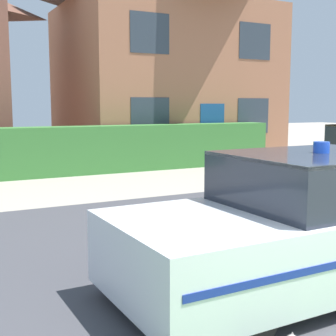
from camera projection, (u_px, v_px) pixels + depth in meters
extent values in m
cube|color=#424247|center=(165.00, 244.00, 6.89)|extent=(28.00, 6.57, 0.01)
cube|color=#3D7F38|center=(62.00, 151.00, 13.67)|extent=(14.37, 0.85, 1.43)
cylinder|color=black|center=(157.00, 259.00, 5.32)|extent=(0.59, 0.21, 0.58)
cylinder|color=black|center=(247.00, 315.00, 3.90)|extent=(0.59, 0.21, 0.58)
cylinder|color=black|center=(320.00, 230.00, 6.53)|extent=(0.59, 0.21, 0.58)
cube|color=silver|center=(293.00, 240.00, 5.18)|extent=(4.16, 1.90, 0.77)
cube|color=#232833|center=(320.00, 178.00, 5.27)|extent=(2.06, 1.68, 0.57)
cube|color=silver|center=(321.00, 155.00, 5.23)|extent=(2.06, 1.68, 0.04)
cube|color=navy|center=(242.00, 218.00, 5.98)|extent=(3.92, 0.07, 0.07)
cylinder|color=blue|center=(321.00, 147.00, 5.22)|extent=(0.18, 0.18, 0.13)
cone|color=gray|center=(292.00, 334.00, 3.63)|extent=(0.05, 0.05, 0.05)
cylinder|color=black|center=(308.00, 177.00, 11.14)|extent=(0.65, 0.22, 0.64)
cube|color=#A86B4C|center=(164.00, 83.00, 19.07)|extent=(7.72, 6.35, 5.90)
cube|color=navy|center=(212.00, 133.00, 16.66)|extent=(1.00, 0.02, 2.10)
cube|color=#333D47|center=(150.00, 117.00, 15.46)|extent=(1.40, 0.02, 1.30)
cube|color=#333D47|center=(253.00, 116.00, 17.42)|extent=(1.40, 0.02, 1.30)
cube|color=#333D47|center=(150.00, 33.00, 15.10)|extent=(1.40, 0.02, 1.30)
cube|color=#333D47|center=(255.00, 41.00, 17.06)|extent=(1.40, 0.02, 1.30)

